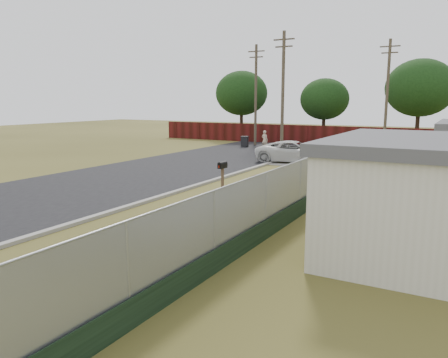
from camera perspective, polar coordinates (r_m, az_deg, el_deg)
The scene contains 12 objects.
ground at distance 17.15m, azimuth -0.03°, elevation -3.50°, with size 120.00×120.00×0.00m, color olive.
street at distance 27.36m, azimuth -4.14°, elevation 1.67°, with size 15.10×60.00×0.12m.
chainlink_fence at distance 16.67m, azimuth 11.12°, elevation -1.28°, with size 0.10×27.06×2.02m.
privacy_fence at distance 42.11m, azimuth 9.57°, elevation 5.74°, with size 30.00×0.12×1.80m, color #49100F.
utility_poles at distance 37.13m, azimuth 10.89°, elevation 10.99°, with size 12.60×8.24×9.00m.
horizon_trees at distance 38.79m, azimuth 18.70°, elevation 10.50°, with size 33.32×31.94×7.78m.
fire_hydrant at distance 9.83m, azimuth -23.42°, elevation -12.51°, with size 0.39×0.39×0.86m.
mailbox at distance 19.70m, azimuth -0.20°, elevation 1.47°, with size 0.23×0.59×1.36m.
pickup_truck at distance 29.37m, azimuth 9.27°, elevation 3.52°, with size 2.38×5.15×1.43m, color silver.
pedestrian at distance 36.98m, azimuth 5.34°, elevation 5.09°, with size 0.59×0.38×1.61m, color #C3AD8F.
trash_bin at distance 38.96m, azimuth 2.72°, elevation 4.92°, with size 0.74×0.73×0.96m.
scattered_litter at distance 13.37m, azimuth -11.21°, elevation -7.49°, with size 3.23×6.12×0.07m.
Camera 1 is at (8.14, -14.53, 4.05)m, focal length 35.00 mm.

